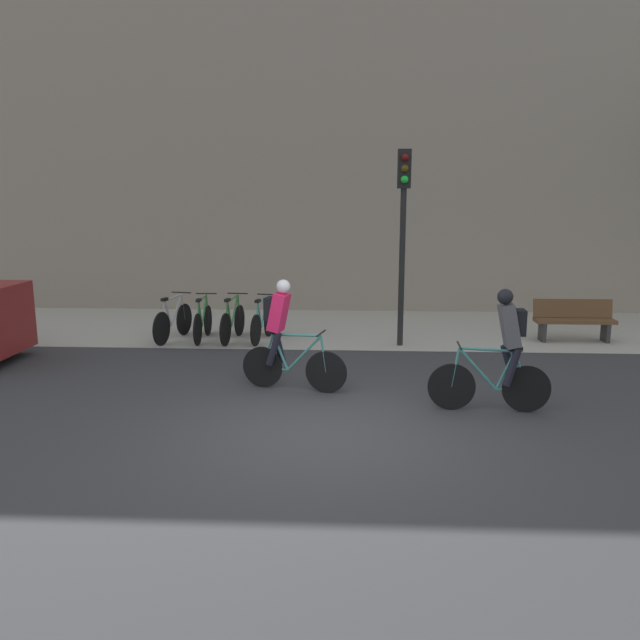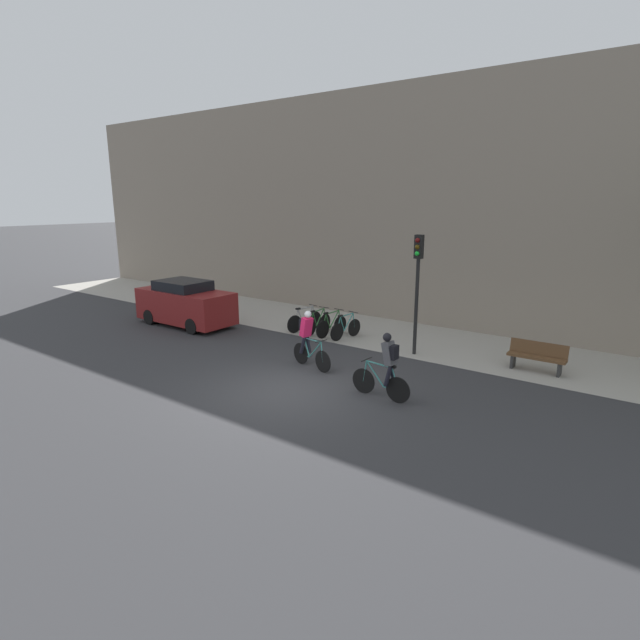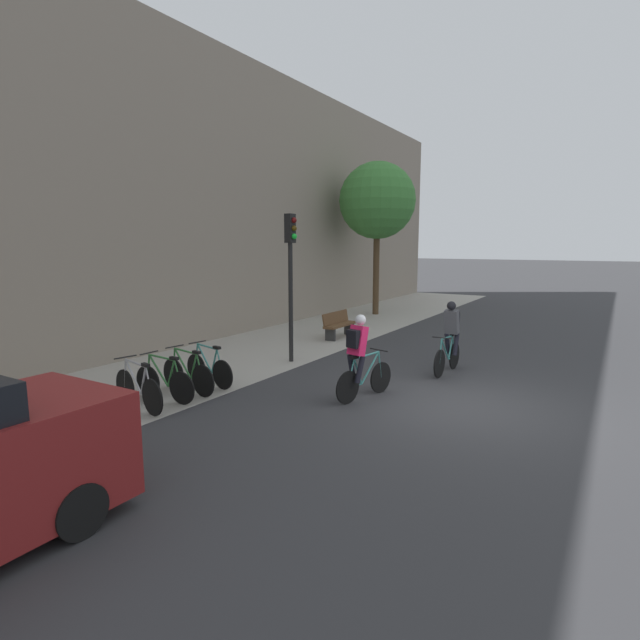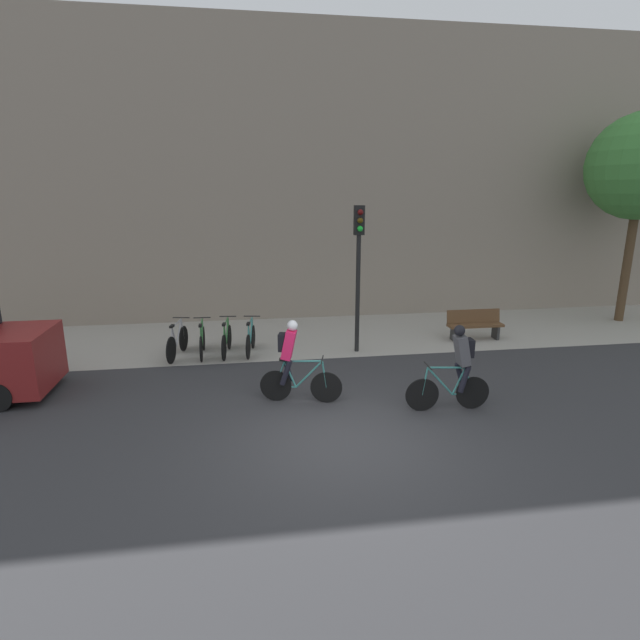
{
  "view_description": "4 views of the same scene",
  "coord_description": "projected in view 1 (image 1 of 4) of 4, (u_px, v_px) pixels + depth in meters",
  "views": [
    {
      "loc": [
        0.36,
        -7.72,
        3.03
      ],
      "look_at": [
        -0.24,
        3.96,
        0.73
      ],
      "focal_mm": 35.0,
      "sensor_mm": 36.0,
      "label": 1
    },
    {
      "loc": [
        8.27,
        -9.8,
        5.04
      ],
      "look_at": [
        -0.57,
        2.31,
        1.42
      ],
      "focal_mm": 28.0,
      "sensor_mm": 36.0,
      "label": 2
    },
    {
      "loc": [
        -9.62,
        -2.55,
        3.17
      ],
      "look_at": [
        -1.05,
        2.62,
        1.65
      ],
      "focal_mm": 28.0,
      "sensor_mm": 36.0,
      "label": 3
    },
    {
      "loc": [
        -1.64,
        -7.91,
        4.33
      ],
      "look_at": [
        0.18,
        3.93,
        1.22
      ],
      "focal_mm": 28.0,
      "sensor_mm": 36.0,
      "label": 4
    }
  ],
  "objects": [
    {
      "name": "kerb_strip",
      "position": [
        336.0,
        327.0,
        14.78
      ],
      "size": [
        44.0,
        4.5,
        0.01
      ],
      "primitive_type": "cube",
      "color": "#A39E93",
      "rests_on": "ground"
    },
    {
      "name": "building_facade",
      "position": [
        339.0,
        129.0,
        16.35
      ],
      "size": [
        44.0,
        0.6,
        9.57
      ],
      "primitive_type": "cube",
      "color": "gray",
      "rests_on": "ground"
    },
    {
      "name": "parked_bike_3",
      "position": [
        263.0,
        323.0,
        13.32
      ],
      "size": [
        0.46,
        1.6,
        0.97
      ],
      "color": "black",
      "rests_on": "ground"
    },
    {
      "name": "cyclist_pink",
      "position": [
        283.0,
        332.0,
        9.86
      ],
      "size": [
        1.7,
        0.59,
        1.78
      ],
      "color": "black",
      "rests_on": "ground"
    },
    {
      "name": "traffic_light_pole",
      "position": [
        403.0,
        213.0,
        12.47
      ],
      "size": [
        0.26,
        0.3,
        3.97
      ],
      "color": "black",
      "rests_on": "ground"
    },
    {
      "name": "parked_bike_0",
      "position": [
        173.0,
        321.0,
        13.41
      ],
      "size": [
        0.5,
        1.73,
        0.99
      ],
      "color": "black",
      "rests_on": "ground"
    },
    {
      "name": "bench",
      "position": [
        574.0,
        320.0,
        13.3
      ],
      "size": [
        1.66,
        0.44,
        0.89
      ],
      "color": "brown",
      "rests_on": "ground"
    },
    {
      "name": "parked_bike_2",
      "position": [
        233.0,
        322.0,
        13.35
      ],
      "size": [
        0.46,
        1.69,
        0.98
      ],
      "color": "black",
      "rests_on": "ground"
    },
    {
      "name": "cyclist_grey",
      "position": [
        503.0,
        347.0,
        8.81
      ],
      "size": [
        1.74,
        0.46,
        1.78
      ],
      "color": "black",
      "rests_on": "ground"
    },
    {
      "name": "parked_bike_1",
      "position": [
        203.0,
        322.0,
        13.38
      ],
      "size": [
        0.46,
        1.66,
        0.97
      ],
      "color": "black",
      "rests_on": "ground"
    },
    {
      "name": "ground",
      "position": [
        323.0,
        433.0,
        8.17
      ],
      "size": [
        200.0,
        200.0,
        0.0
      ],
      "primitive_type": "plane",
      "color": "#333335"
    }
  ]
}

